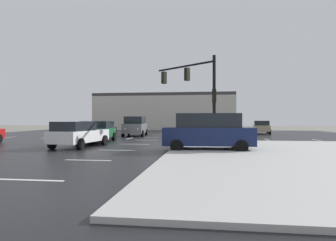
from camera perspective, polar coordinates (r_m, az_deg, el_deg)
ground_plane at (r=26.00m, az=-3.31°, el=-3.63°), size 120.00×120.00×0.00m
road_asphalt at (r=26.00m, az=-3.31°, el=-3.61°), size 44.00×44.00×0.02m
snow_strip_curbside at (r=21.54m, az=7.84°, el=-3.96°), size 4.00×1.60×0.06m
lane_markings at (r=24.44m, az=-1.14°, el=-3.81°), size 36.15×36.15×0.01m
traffic_signal_mast at (r=21.05m, az=5.69°, el=6.79°), size 4.51×3.58×5.98m
fire_hydrant at (r=16.41m, az=12.92°, el=-3.95°), size 0.48×0.26×0.79m
strip_building_background at (r=50.07m, az=-0.55°, el=1.68°), size 23.28×8.00×6.11m
suv_navy at (r=15.80m, az=7.91°, el=-2.10°), size 4.88×2.28×2.03m
suv_grey at (r=30.55m, az=-6.46°, el=-1.02°), size 2.50×4.96×2.03m
sedan_white at (r=18.65m, az=-17.21°, el=-2.49°), size 2.38×4.67×1.58m
sedan_green at (r=23.04m, az=-13.60°, el=-1.99°), size 2.31×4.64×1.58m
sedan_tan at (r=36.60m, az=17.85°, el=-1.21°), size 2.43×4.68×1.58m
sedan_black at (r=26.17m, az=-13.72°, el=-1.74°), size 2.12×4.58×1.58m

